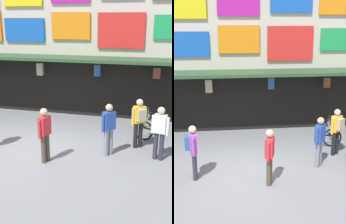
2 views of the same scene
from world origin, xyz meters
The scene contains 7 objects.
ground_plane centered at (0.00, 0.00, 0.00)m, with size 80.00×80.00×0.00m, color slate.
shopfront centered at (0.00, 4.57, 3.96)m, with size 18.00×2.60×8.00m.
bicycle_parked centered at (3.42, 2.27, 0.39)m, with size 0.89×1.26×1.05m.
pedestrian_in_yellow centered at (2.35, 0.22, 0.95)m, with size 0.41×0.41×1.68m.
pedestrian_in_purple centered at (3.88, 0.32, 0.98)m, with size 0.52×0.42×1.68m.
pedestrian_in_red centered at (0.60, -0.69, 0.95)m, with size 0.32×0.51×1.68m.
pedestrian_in_green centered at (3.21, 1.02, 0.98)m, with size 0.48×0.47×1.68m.
Camera 1 is at (3.76, -8.12, 4.09)m, focal length 46.71 mm.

